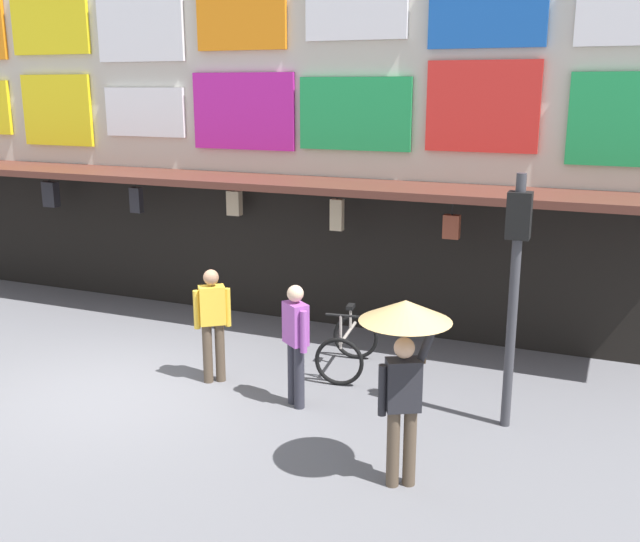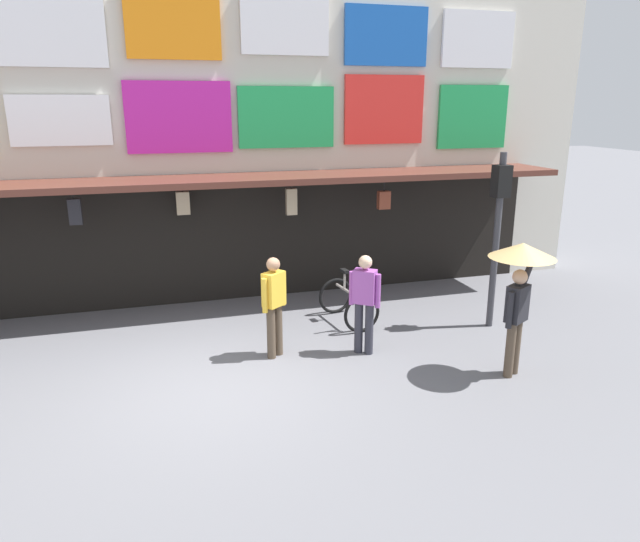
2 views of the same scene
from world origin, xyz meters
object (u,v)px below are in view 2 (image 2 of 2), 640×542
at_px(traffic_light_far, 498,213).
at_px(pedestrian_with_umbrella, 520,272).
at_px(pedestrian_in_red, 365,299).
at_px(bicycle_parked, 348,303).
at_px(pedestrian_in_white, 274,302).

relative_size(traffic_light_far, pedestrian_with_umbrella, 1.54).
xyz_separation_m(pedestrian_in_red, pedestrian_with_umbrella, (1.88, -1.40, 0.69)).
relative_size(bicycle_parked, pedestrian_in_red, 0.74).
xyz_separation_m(bicycle_parked, pedestrian_in_white, (-1.65, -1.11, 0.55)).
xyz_separation_m(traffic_light_far, pedestrian_in_red, (-2.69, -0.50, -1.19)).
height_order(traffic_light_far, bicycle_parked, traffic_light_far).
bearing_deg(pedestrian_in_white, pedestrian_in_red, -11.24).
xyz_separation_m(bicycle_parked, pedestrian_with_umbrella, (1.67, -2.80, 1.25)).
bearing_deg(traffic_light_far, bicycle_parked, 160.27).
bearing_deg(bicycle_parked, pedestrian_with_umbrella, -59.08).
bearing_deg(pedestrian_with_umbrella, bicycle_parked, 120.92).
bearing_deg(bicycle_parked, pedestrian_in_red, -98.54).
xyz_separation_m(pedestrian_in_white, pedestrian_in_red, (1.44, -0.29, 0.00)).
bearing_deg(pedestrian_in_white, pedestrian_with_umbrella, -26.91).
height_order(traffic_light_far, pedestrian_with_umbrella, traffic_light_far).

